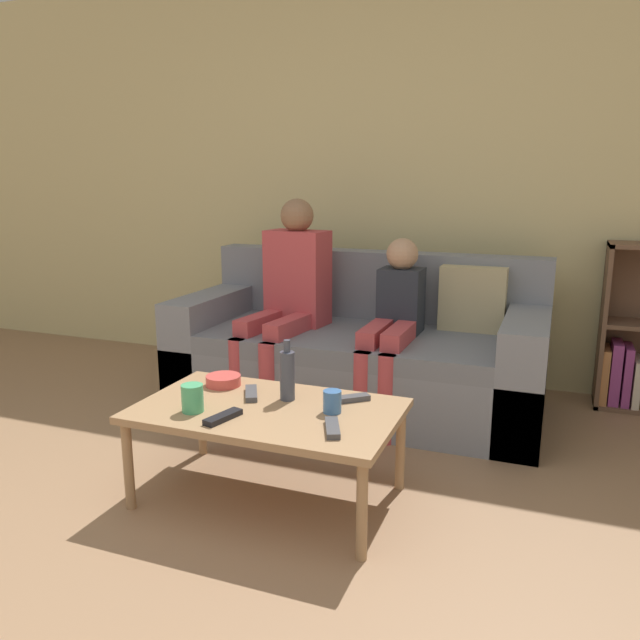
% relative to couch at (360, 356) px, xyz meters
% --- Properties ---
extents(wall_back, '(12.00, 0.06, 2.60)m').
position_rel_couch_xyz_m(wall_back, '(-0.06, 0.69, 1.01)').
color(wall_back, beige).
rests_on(wall_back, ground_plane).
extents(couch, '(2.04, 0.92, 0.86)m').
position_rel_couch_xyz_m(couch, '(0.00, 0.00, 0.00)').
color(couch, gray).
rests_on(couch, ground_plane).
extents(coffee_table, '(1.04, 0.62, 0.40)m').
position_rel_couch_xyz_m(coffee_table, '(-0.02, -1.19, 0.07)').
color(coffee_table, '#A87F56').
rests_on(coffee_table, ground_plane).
extents(person_adult, '(0.40, 0.67, 1.18)m').
position_rel_couch_xyz_m(person_adult, '(-0.40, -0.09, 0.39)').
color(person_adult, '#C6474C').
rests_on(person_adult, ground_plane).
extents(person_child, '(0.24, 0.63, 0.97)m').
position_rel_couch_xyz_m(person_child, '(0.23, -0.14, 0.27)').
color(person_child, '#C6474C').
rests_on(person_child, ground_plane).
extents(cup_near, '(0.07, 0.07, 0.09)m').
position_rel_couch_xyz_m(cup_near, '(0.24, -1.15, 0.15)').
color(cup_near, '#3D70B2').
rests_on(cup_near, coffee_table).
extents(cup_far, '(0.09, 0.09, 0.11)m').
position_rel_couch_xyz_m(cup_far, '(-0.27, -1.33, 0.16)').
color(cup_far, '#4CB77A').
rests_on(cup_far, coffee_table).
extents(tv_remote_0, '(0.12, 0.17, 0.02)m').
position_rel_couch_xyz_m(tv_remote_0, '(-0.14, -1.09, 0.12)').
color(tv_remote_0, '#47474C').
rests_on(tv_remote_0, coffee_table).
extents(tv_remote_1, '(0.09, 0.18, 0.02)m').
position_rel_couch_xyz_m(tv_remote_1, '(-0.12, -1.37, 0.12)').
color(tv_remote_1, black).
rests_on(tv_remote_1, coffee_table).
extents(tv_remote_2, '(0.11, 0.18, 0.02)m').
position_rel_couch_xyz_m(tv_remote_2, '(0.31, -1.32, 0.12)').
color(tv_remote_2, '#47474C').
rests_on(tv_remote_2, coffee_table).
extents(tv_remote_3, '(0.16, 0.15, 0.02)m').
position_rel_couch_xyz_m(tv_remote_3, '(0.27, -1.00, 0.12)').
color(tv_remote_3, '#47474C').
rests_on(tv_remote_3, coffee_table).
extents(snack_bowl, '(0.15, 0.15, 0.05)m').
position_rel_couch_xyz_m(snack_bowl, '(-0.32, -1.01, 0.13)').
color(snack_bowl, '#DB4C47').
rests_on(snack_bowl, coffee_table).
extents(bottle, '(0.06, 0.06, 0.25)m').
position_rel_couch_xyz_m(bottle, '(0.02, -1.07, 0.21)').
color(bottle, '#424756').
rests_on(bottle, coffee_table).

